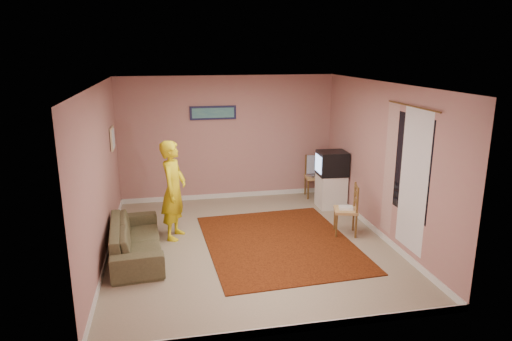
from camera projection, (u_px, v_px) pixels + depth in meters
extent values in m
plane|color=gray|center=(250.00, 244.00, 7.51)|extent=(5.00, 5.00, 0.00)
cube|color=#A4776B|center=(228.00, 138.00, 9.55)|extent=(4.50, 0.02, 2.60)
cube|color=#A4776B|center=(292.00, 226.00, 4.81)|extent=(4.50, 0.02, 2.60)
cube|color=#A4776B|center=(100.00, 175.00, 6.76)|extent=(0.02, 5.00, 2.60)
cube|color=#A4776B|center=(382.00, 161.00, 7.60)|extent=(0.02, 5.00, 2.60)
cube|color=silver|center=(249.00, 84.00, 6.85)|extent=(4.50, 5.00, 0.02)
cube|color=silver|center=(229.00, 195.00, 9.86)|extent=(4.50, 0.02, 0.10)
cube|color=silver|center=(290.00, 329.00, 5.14)|extent=(4.50, 0.02, 0.10)
cube|color=silver|center=(108.00, 252.00, 7.08)|extent=(0.02, 5.00, 0.10)
cube|color=silver|center=(376.00, 231.00, 7.92)|extent=(0.02, 5.00, 0.10)
cube|color=black|center=(410.00, 165.00, 6.71)|extent=(0.01, 1.10, 1.50)
cube|color=silver|center=(413.00, 181.00, 6.62)|extent=(0.01, 0.75, 2.10)
cube|color=beige|center=(390.00, 169.00, 7.28)|extent=(0.01, 0.35, 2.10)
cylinder|color=brown|center=(413.00, 106.00, 6.48)|extent=(0.02, 1.40, 0.02)
cube|color=#131436|center=(213.00, 113.00, 9.33)|extent=(0.95, 0.03, 0.28)
cube|color=#2C607B|center=(213.00, 113.00, 9.31)|extent=(0.86, 0.01, 0.20)
cube|color=beige|center=(112.00, 138.00, 8.22)|extent=(0.03, 0.38, 0.42)
cube|color=silver|center=(113.00, 138.00, 8.22)|extent=(0.01, 0.30, 0.34)
cube|color=black|center=(279.00, 242.00, 7.55)|extent=(2.49, 3.05, 0.02)
cube|color=silver|center=(331.00, 191.00, 9.22)|extent=(0.53, 0.48, 0.67)
cube|color=black|center=(332.00, 163.00, 9.07)|extent=(0.57, 0.53, 0.48)
cube|color=#8CB2F2|center=(318.00, 164.00, 9.03)|extent=(0.04, 0.40, 0.34)
cube|color=tan|center=(315.00, 177.00, 9.84)|extent=(0.45, 0.43, 0.05)
cube|color=brown|center=(315.00, 167.00, 9.78)|extent=(0.41, 0.08, 0.46)
cube|color=#A6A6AB|center=(315.00, 175.00, 9.82)|extent=(0.37, 0.31, 0.05)
cube|color=#8097D2|center=(315.00, 164.00, 9.76)|extent=(0.38, 0.05, 0.39)
cube|color=tan|center=(346.00, 210.00, 7.82)|extent=(0.48, 0.49, 0.05)
cube|color=brown|center=(346.00, 198.00, 7.76)|extent=(0.15, 0.40, 0.46)
cube|color=white|center=(346.00, 208.00, 7.81)|extent=(0.26, 0.22, 0.05)
imported|color=brown|center=(136.00, 239.00, 7.02)|extent=(0.87, 1.93, 0.55)
imported|color=yellow|center=(174.00, 190.00, 7.58)|extent=(0.59, 0.71, 1.68)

